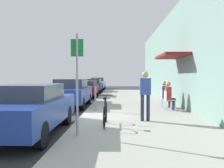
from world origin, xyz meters
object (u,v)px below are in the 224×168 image
Objects in this scene: parked_car_1 at (71,92)px; parked_car_2 at (86,88)px; bicycle_0 at (105,113)px; cafe_chair_1 at (164,97)px; parked_car_3 at (93,85)px; parking_meter at (95,93)px; parked_car_0 at (29,108)px; cafe_chair_0 at (168,99)px; parked_car_4 at (98,83)px; seated_patron_1 at (166,93)px; seated_patron_0 at (169,95)px; pedestrian_standing at (145,92)px; street_sign at (77,77)px.

parked_car_1 is 5.81m from parked_car_2.
cafe_chair_1 is at bearing 57.50° from bicycle_0.
parked_car_3 is 3.33× the size of parking_meter.
cafe_chair_1 is at bearing 45.57° from parked_car_0.
cafe_chair_1 is at bearing 19.56° from parking_meter.
parking_meter is 1.52× the size of cafe_chair_0.
parked_car_4 reaches higher than seated_patron_1.
parking_meter is at bearing -175.26° from seated_patron_0.
parked_car_4 is 19.38m from parking_meter.
parked_car_2 is 1.00× the size of parked_car_4.
bicycle_0 is at bearing -79.15° from parked_car_2.
parked_car_0 is at bearing -140.43° from seated_patron_0.
cafe_chair_1 is (4.80, 4.89, -0.12)m from parked_car_0.
parked_car_1 is 1.00× the size of parked_car_3.
pedestrian_standing is (3.47, -16.03, 0.40)m from parked_car_3.
street_sign is (1.50, -6.75, 0.87)m from parked_car_1.
parked_car_4 is 3.41× the size of seated_patron_1.
parked_car_4 is at bearing 104.31° from seated_patron_0.
parked_car_1 reaches higher than bicycle_0.
parked_car_3 is at bearing 90.00° from parked_car_1.
seated_patron_0 is (4.86, 4.01, 0.08)m from parked_car_0.
parked_car_3 is 2.57× the size of bicycle_0.
seated_patron_1 reaches higher than parked_car_3.
pedestrian_standing reaches higher than cafe_chair_1.
parked_car_1 reaches higher than seated_patron_1.
cafe_chair_0 is at bearing 54.80° from street_sign.
seated_patron_0 reaches higher than cafe_chair_1.
pedestrian_standing is at bearing 27.67° from bicycle_0.
street_sign is 2.99× the size of cafe_chair_0.
parked_car_0 is 1.00× the size of parked_car_3.
seated_patron_0 is (4.86, -19.05, 0.05)m from parked_car_4.
parking_meter is at bearing 101.11° from bicycle_0.
parked_car_2 is 9.27m from seated_patron_0.
parked_car_0 is 6.09m from parked_car_1.
parked_car_4 is 5.06× the size of cafe_chair_1.
parked_car_0 is 2.57× the size of bicycle_0.
parking_meter reaches higher than seated_patron_1.
parked_car_4 is 23.78m from street_sign.
parked_car_3 is 5.06× the size of cafe_chair_0.
parked_car_3 is at bearing 109.64° from cafe_chair_0.
parking_meter is at bearing 129.66° from pedestrian_standing.
parking_meter reaches higher than parked_car_3.
parked_car_1 is 5.23m from cafe_chair_0.
seated_patron_1 reaches higher than bicycle_0.
parked_car_4 reaches higher than parked_car_3.
parked_car_1 is 5.06× the size of cafe_chair_0.
parking_meter is (1.55, 3.74, 0.15)m from parked_car_0.
street_sign reaches higher than parked_car_2.
parked_car_0 is 6.26m from cafe_chair_0.
parked_car_1 is 3.41× the size of seated_patron_1.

